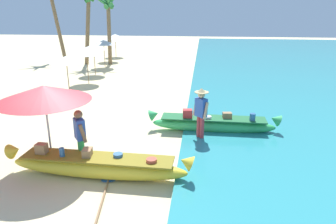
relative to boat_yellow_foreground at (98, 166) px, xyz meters
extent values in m
plane|color=beige|center=(-1.01, 0.42, -0.31)|extent=(80.00, 80.00, 0.00)
ellipsoid|color=yellow|center=(0.01, 0.00, -0.04)|extent=(4.56, 0.81, 0.54)
cone|color=yellow|center=(-2.21, 0.07, 0.28)|extent=(0.41, 0.41, 0.47)
cone|color=yellow|center=(2.23, -0.07, 0.28)|extent=(0.41, 0.41, 0.47)
cube|color=olive|center=(0.01, 0.00, 0.23)|extent=(3.83, 0.80, 0.04)
cylinder|color=#B74C38|center=(1.39, -0.11, 0.28)|extent=(0.26, 0.26, 0.10)
cylinder|color=#386699|center=(0.52, 0.08, 0.28)|extent=(0.24, 0.24, 0.10)
cube|color=#9E754C|center=(-0.25, 0.02, 0.34)|extent=(0.25, 0.32, 0.21)
cylinder|color=#386699|center=(-0.87, -0.05, 0.35)|extent=(0.13, 0.13, 0.24)
cube|color=#9E754C|center=(-1.46, 0.06, 0.37)|extent=(0.29, 0.23, 0.28)
ellipsoid|color=#38B760|center=(2.96, 3.36, -0.06)|extent=(4.18, 0.73, 0.51)
cone|color=#38B760|center=(0.92, 3.39, 0.25)|extent=(0.41, 0.40, 0.47)
cone|color=#38B760|center=(4.99, 3.32, 0.25)|extent=(0.41, 0.40, 0.47)
cube|color=#1E6435|center=(2.96, 3.36, 0.20)|extent=(3.51, 0.73, 0.04)
cylinder|color=#386699|center=(4.23, 3.22, 0.33)|extent=(0.19, 0.19, 0.26)
cube|color=#9E754C|center=(3.42, 3.40, 0.30)|extent=(0.32, 0.24, 0.20)
cylinder|color=silver|center=(2.76, 3.26, 0.25)|extent=(0.26, 0.26, 0.10)
cube|color=#B73333|center=(2.08, 3.30, 0.35)|extent=(0.34, 0.28, 0.30)
cylinder|color=#B2383D|center=(2.58, 2.59, 0.10)|extent=(0.14, 0.14, 0.81)
cylinder|color=#B2383D|center=(2.48, 2.68, 0.10)|extent=(0.14, 0.14, 0.81)
cube|color=#3356B2|center=(2.53, 2.64, 0.80)|extent=(0.41, 0.41, 0.59)
cylinder|color=tan|center=(2.68, 2.46, 0.75)|extent=(0.20, 0.21, 0.54)
cylinder|color=tan|center=(2.35, 2.78, 0.75)|extent=(0.20, 0.21, 0.54)
sphere|color=tan|center=(2.53, 2.64, 1.21)|extent=(0.22, 0.22, 0.22)
cylinder|color=tan|center=(2.53, 2.64, 1.29)|extent=(0.44, 0.44, 0.02)
cone|color=tan|center=(2.53, 2.64, 1.36)|extent=(0.26, 0.26, 0.12)
cylinder|color=green|center=(-0.59, 0.46, 0.12)|extent=(0.14, 0.14, 0.85)
cylinder|color=green|center=(-0.51, 0.34, 0.12)|extent=(0.14, 0.14, 0.85)
cube|color=#3356B2|center=(-0.55, 0.40, 0.82)|extent=(0.39, 0.42, 0.55)
cylinder|color=brown|center=(-0.67, 0.60, 0.77)|extent=(0.21, 0.18, 0.50)
cylinder|color=brown|center=(-0.40, 0.23, 0.77)|extent=(0.21, 0.18, 0.50)
sphere|color=brown|center=(-0.55, 0.40, 1.21)|extent=(0.22, 0.22, 0.22)
cylinder|color=#B7B7BC|center=(-1.39, 0.39, 0.81)|extent=(0.05, 0.05, 2.23)
cone|color=red|center=(-1.39, 0.39, 1.74)|extent=(2.33, 2.33, 0.39)
cylinder|color=#333338|center=(-1.39, 0.39, -0.28)|extent=(0.36, 0.36, 0.06)
cylinder|color=#8E6B47|center=(-3.87, 7.39, 0.64)|extent=(0.04, 0.04, 1.90)
cone|color=silver|center=(-3.87, 7.39, 1.44)|extent=(1.60, 1.60, 0.32)
cylinder|color=#8E6B47|center=(-3.85, 10.00, 0.64)|extent=(0.04, 0.04, 1.90)
cone|color=silver|center=(-3.85, 10.00, 1.44)|extent=(1.60, 1.60, 0.32)
cylinder|color=#8E6B47|center=(-4.24, 12.33, 0.64)|extent=(0.04, 0.04, 1.90)
cone|color=silver|center=(-4.24, 12.33, 1.44)|extent=(1.60, 1.60, 0.32)
cylinder|color=#8E6B47|center=(-4.41, 14.94, 0.64)|extent=(0.04, 0.04, 1.90)
cone|color=silver|center=(-4.41, 14.94, 1.44)|extent=(1.60, 1.60, 0.32)
cylinder|color=#8E6B47|center=(-4.77, 17.53, 0.64)|extent=(0.04, 0.04, 1.90)
cone|color=silver|center=(-4.77, 17.53, 1.44)|extent=(1.60, 1.60, 0.32)
cylinder|color=#8E6B47|center=(-4.95, 19.87, 0.64)|extent=(0.04, 0.04, 1.90)
cone|color=silver|center=(-4.95, 19.87, 1.44)|extent=(1.60, 1.60, 0.32)
cylinder|color=brown|center=(-4.32, 16.12, 2.06)|extent=(0.39, 0.28, 4.74)
cone|color=#337F3D|center=(-4.17, 16.66, 4.19)|extent=(0.73, 2.00, 1.12)
cone|color=#337F3D|center=(-4.63, 16.47, 4.25)|extent=(1.58, 1.54, 0.95)
cone|color=#337F3D|center=(-4.67, 15.80, 4.18)|extent=(1.65, 1.45, 1.13)
cone|color=#337F3D|center=(-4.13, 15.76, 4.19)|extent=(0.85, 1.43, 1.03)
cylinder|color=brown|center=(-9.05, 17.85, 2.71)|extent=(1.07, 0.28, 6.07)
cylinder|color=brown|center=(-5.87, 15.98, 2.28)|extent=(0.87, 0.28, 5.20)
cylinder|color=#8E6B47|center=(0.44, -1.06, -0.28)|extent=(0.29, 1.78, 0.05)
ellipsoid|color=#2D60B7|center=(0.32, -0.18, -0.28)|extent=(0.38, 0.25, 0.03)
camera|label=1|loc=(2.54, -6.81, 3.78)|focal=33.66mm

